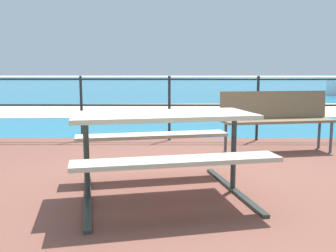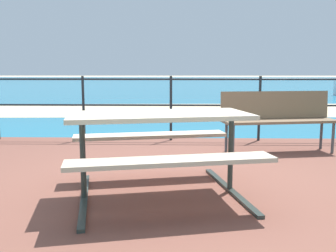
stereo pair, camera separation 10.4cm
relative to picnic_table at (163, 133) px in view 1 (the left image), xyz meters
name	(u,v)px [view 1 (the left image)]	position (x,y,z in m)	size (l,w,h in m)	color
ground_plane	(169,187)	(0.05, 0.45, -0.65)	(240.00, 240.00, 0.00)	beige
patio_paving	(169,184)	(0.05, 0.45, -0.62)	(6.40, 5.20, 0.06)	brown
sea_water	(170,82)	(0.05, 40.45, -0.65)	(90.00, 90.00, 0.01)	teal
beach_strip	(170,110)	(0.05, 8.49, -0.65)	(54.00, 4.19, 0.01)	beige
picnic_table	(163,133)	(0.00, 0.00, 0.00)	(1.88, 1.74, 0.77)	#BCAD93
park_bench	(277,115)	(1.60, 1.99, -0.06)	(1.68, 0.69, 0.87)	#7A6047
railing_fence	(169,100)	(0.05, 2.84, 0.09)	(5.94, 0.04, 1.08)	#1E2328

